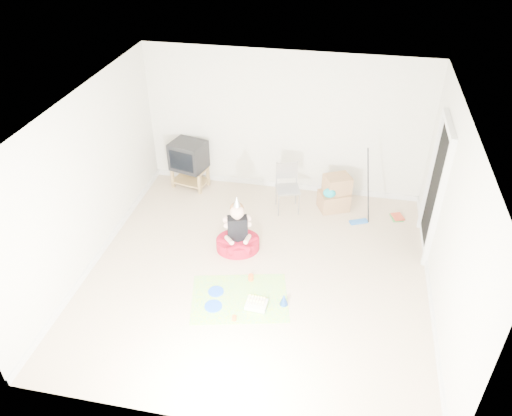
% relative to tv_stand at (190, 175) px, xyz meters
% --- Properties ---
extents(ground, '(5.00, 5.00, 0.00)m').
position_rel_tv_stand_xyz_m(ground, '(1.72, -2.19, -0.24)').
color(ground, beige).
rests_on(ground, ground).
extents(doorway_recess, '(0.02, 0.90, 2.05)m').
position_rel_tv_stand_xyz_m(doorway_recess, '(4.20, -0.99, 0.79)').
color(doorway_recess, black).
rests_on(doorway_recess, ground).
extents(tv_stand, '(0.70, 0.52, 0.40)m').
position_rel_tv_stand_xyz_m(tv_stand, '(0.00, 0.00, 0.00)').
color(tv_stand, olive).
rests_on(tv_stand, ground).
extents(crt_tv, '(0.71, 0.63, 0.52)m').
position_rel_tv_stand_xyz_m(crt_tv, '(0.00, 0.00, 0.42)').
color(crt_tv, black).
rests_on(crt_tv, tv_stand).
extents(folding_chair, '(0.49, 0.47, 0.88)m').
position_rel_tv_stand_xyz_m(folding_chair, '(1.91, -0.43, 0.19)').
color(folding_chair, gray).
rests_on(folding_chair, ground).
extents(cardboard_boxes, '(0.61, 0.57, 0.63)m').
position_rel_tv_stand_xyz_m(cardboard_boxes, '(2.72, -0.22, 0.06)').
color(cardboard_boxes, '#9E744C').
rests_on(cardboard_boxes, ground).
extents(floor_mop, '(0.33, 0.39, 1.25)m').
position_rel_tv_stand_xyz_m(floor_mop, '(3.17, -0.58, 0.02)').
color(floor_mop, blue).
rests_on(floor_mop, ground).
extents(book_pile, '(0.24, 0.27, 0.05)m').
position_rel_tv_stand_xyz_m(book_pile, '(3.83, -0.32, -0.21)').
color(book_pile, '#267434').
rests_on(book_pile, ground).
extents(seated_woman, '(0.85, 0.85, 0.99)m').
position_rel_tv_stand_xyz_m(seated_woman, '(1.30, -1.67, -0.02)').
color(seated_woman, '#AD0F25').
rests_on(seated_woman, ground).
extents(party_mat, '(1.53, 1.25, 0.01)m').
position_rel_tv_stand_xyz_m(party_mat, '(1.58, -2.75, -0.24)').
color(party_mat, '#E12F77').
rests_on(party_mat, ground).
extents(birthday_cake, '(0.30, 0.24, 0.14)m').
position_rel_tv_stand_xyz_m(birthday_cake, '(1.84, -2.87, -0.20)').
color(birthday_cake, silver).
rests_on(birthday_cake, party_mat).
extents(blue_plate_near, '(0.28, 0.28, 0.01)m').
position_rel_tv_stand_xyz_m(blue_plate_near, '(1.22, -2.70, -0.23)').
color(blue_plate_near, blue).
rests_on(blue_plate_near, party_mat).
extents(blue_plate_far, '(0.27, 0.27, 0.01)m').
position_rel_tv_stand_xyz_m(blue_plate_far, '(1.26, -2.99, -0.23)').
color(blue_plate_far, blue).
rests_on(blue_plate_far, party_mat).
extents(orange_cup_near, '(0.09, 0.09, 0.09)m').
position_rel_tv_stand_xyz_m(orange_cup_near, '(1.66, -2.36, -0.19)').
color(orange_cup_near, '#F55D1B').
rests_on(orange_cup_near, party_mat).
extents(orange_cup_far, '(0.08, 0.08, 0.07)m').
position_rel_tv_stand_xyz_m(orange_cup_far, '(1.60, -3.17, -0.20)').
color(orange_cup_far, '#F55D1B').
rests_on(orange_cup_far, party_mat).
extents(blue_party_hat, '(0.13, 0.13, 0.18)m').
position_rel_tv_stand_xyz_m(blue_party_hat, '(2.21, -2.75, -0.14)').
color(blue_party_hat, '#1948B5').
rests_on(blue_party_hat, party_mat).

